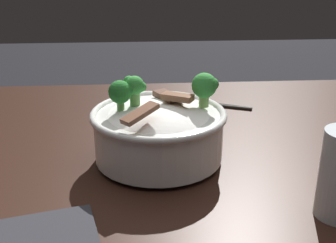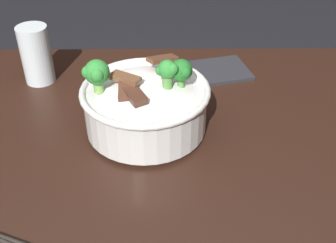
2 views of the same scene
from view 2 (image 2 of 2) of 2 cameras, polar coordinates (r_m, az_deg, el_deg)
name	(u,v)px [view 2 (image 2 of 2)]	position (r m, az deg, el deg)	size (l,w,h in m)	color
dining_table	(91,218)	(0.89, -10.29, -12.56)	(1.32, 0.81, 0.80)	black
rice_bowl	(145,102)	(0.77, -3.05, 2.61)	(0.23, 0.23, 0.15)	white
drinking_glass	(37,58)	(0.97, -17.19, 8.18)	(0.07, 0.07, 0.13)	white
folded_napkin	(218,71)	(0.99, 6.75, 6.79)	(0.14, 0.11, 0.01)	#28282D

